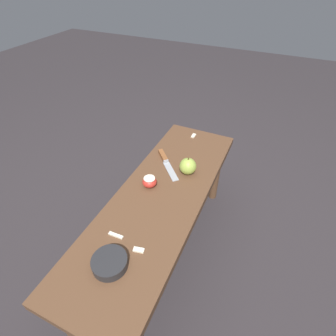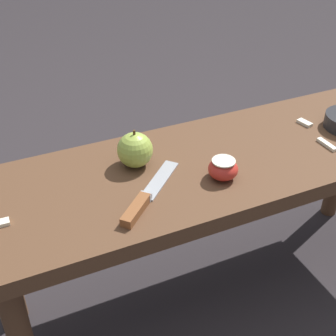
{
  "view_description": "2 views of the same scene",
  "coord_description": "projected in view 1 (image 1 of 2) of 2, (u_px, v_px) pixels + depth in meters",
  "views": [
    {
      "loc": [
        0.73,
        0.37,
        1.31
      ],
      "look_at": [
        -0.16,
        -0.03,
        0.49
      ],
      "focal_mm": 28.0,
      "sensor_mm": 36.0,
      "label": 1
    },
    {
      "loc": [
        -0.51,
        -0.8,
        1.07
      ],
      "look_at": [
        -0.16,
        -0.03,
        0.49
      ],
      "focal_mm": 50.0,
      "sensor_mm": 36.0,
      "label": 2
    }
  ],
  "objects": [
    {
      "name": "apple_slice_near_knife",
      "position": [
        116.0,
        235.0,
        1.01
      ],
      "size": [
        0.02,
        0.06,
        0.01
      ],
      "color": "silver",
      "rests_on": "wooden_bench"
    },
    {
      "name": "ground_plane",
      "position": [
        161.0,
        252.0,
        1.47
      ],
      "size": [
        8.0,
        8.0,
        0.0
      ],
      "primitive_type": "plane",
      "color": "#2D282B"
    },
    {
      "name": "apple_whole",
      "position": [
        188.0,
        166.0,
        1.27
      ],
      "size": [
        0.08,
        0.08,
        0.09
      ],
      "color": "#9EB747",
      "rests_on": "wooden_bench"
    },
    {
      "name": "wooden_bench",
      "position": [
        160.0,
        206.0,
        1.22
      ],
      "size": [
        1.2,
        0.38,
        0.46
      ],
      "color": "brown",
      "rests_on": "ground_plane"
    },
    {
      "name": "knife",
      "position": [
        165.0,
        160.0,
        1.36
      ],
      "size": [
        0.2,
        0.19,
        0.02
      ],
      "rotation": [
        0.0,
        0.0,
        0.76
      ],
      "color": "#9EA0A5",
      "rests_on": "wooden_bench"
    },
    {
      "name": "apple_cut",
      "position": [
        150.0,
        182.0,
        1.21
      ],
      "size": [
        0.07,
        0.07,
        0.05
      ],
      "color": "red",
      "rests_on": "wooden_bench"
    },
    {
      "name": "bowl",
      "position": [
        110.0,
        263.0,
        0.91
      ],
      "size": [
        0.13,
        0.13,
        0.04
      ],
      "color": "#232326",
      "rests_on": "wooden_bench"
    },
    {
      "name": "apple_slice_near_bowl",
      "position": [
        139.0,
        250.0,
        0.96
      ],
      "size": [
        0.03,
        0.04,
        0.01
      ],
      "color": "silver",
      "rests_on": "wooden_bench"
    },
    {
      "name": "apple_slice_center",
      "position": [
        194.0,
        136.0,
        1.55
      ],
      "size": [
        0.04,
        0.02,
        0.01
      ],
      "color": "silver",
      "rests_on": "wooden_bench"
    }
  ]
}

